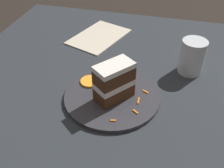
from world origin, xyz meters
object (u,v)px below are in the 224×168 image
cream_dollop (113,69)px  menu_card (99,37)px  orange_garnish (90,81)px  plate (112,96)px  drinking_glass (192,59)px  cake_slice (114,82)px

cream_dollop → menu_card: 0.27m
orange_garnish → menu_card: (-0.06, 0.28, -0.01)m
orange_garnish → menu_card: size_ratio=0.24×
cream_dollop → plate: bearing=-77.4°
plate → cream_dollop: 0.09m
drinking_glass → menu_card: 0.36m
orange_garnish → drinking_glass: drinking_glass is taller
plate → cream_dollop: size_ratio=4.67×
plate → orange_garnish: bearing=153.4°
plate → orange_garnish: 0.08m
cake_slice → orange_garnish: (-0.08, 0.05, -0.05)m
orange_garnish → menu_card: bearing=101.5°
cake_slice → orange_garnish: 0.11m
cream_dollop → orange_garnish: size_ratio=1.01×
plate → orange_garnish: (-0.07, 0.04, 0.01)m
cake_slice → drinking_glass: size_ratio=1.05×
cake_slice → orange_garnish: bearing=-172.1°
menu_card → cream_dollop: bearing=135.0°
orange_garnish → menu_card: orange_garnish is taller
plate → drinking_glass: drinking_glass is taller
orange_garnish → drinking_glass: 0.31m
cake_slice → drinking_glass: 0.27m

